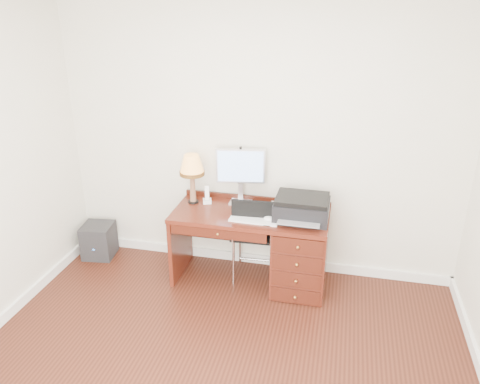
% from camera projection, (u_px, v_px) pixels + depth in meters
% --- Properties ---
extents(ground, '(4.00, 4.00, 0.00)m').
position_uv_depth(ground, '(212.00, 380.00, 3.53)').
color(ground, black).
rests_on(ground, ground).
extents(room_shell, '(4.00, 4.00, 4.00)m').
position_uv_depth(room_shell, '(232.00, 322.00, 4.08)').
color(room_shell, silver).
rests_on(room_shell, ground).
extents(desk, '(1.50, 0.67, 0.75)m').
position_uv_depth(desk, '(282.00, 247.00, 4.57)').
color(desk, '#541C11').
rests_on(desk, ground).
extents(monitor, '(0.49, 0.19, 0.56)m').
position_uv_depth(monitor, '(241.00, 169.00, 4.61)').
color(monitor, silver).
rests_on(monitor, desk).
extents(keyboard, '(0.46, 0.14, 0.02)m').
position_uv_depth(keyboard, '(254.00, 220.00, 4.33)').
color(keyboard, white).
rests_on(keyboard, desk).
extents(mouse_pad, '(0.23, 0.23, 0.05)m').
position_uv_depth(mouse_pad, '(269.00, 220.00, 4.34)').
color(mouse_pad, black).
rests_on(mouse_pad, desk).
extents(printer, '(0.51, 0.39, 0.22)m').
position_uv_depth(printer, '(302.00, 208.00, 4.35)').
color(printer, black).
rests_on(printer, desk).
extents(leg_lamp, '(0.25, 0.25, 0.51)m').
position_uv_depth(leg_lamp, '(192.00, 168.00, 4.59)').
color(leg_lamp, black).
rests_on(leg_lamp, desk).
extents(phone, '(0.11, 0.11, 0.18)m').
position_uv_depth(phone, '(207.00, 198.00, 4.71)').
color(phone, white).
rests_on(phone, desk).
extents(pen_cup, '(0.07, 0.07, 0.09)m').
position_uv_depth(pen_cup, '(295.00, 206.00, 4.54)').
color(pen_cup, black).
rests_on(pen_cup, desk).
extents(chair, '(0.46, 0.46, 0.93)m').
position_uv_depth(chair, '(254.00, 229.00, 4.59)').
color(chair, black).
rests_on(chair, ground).
extents(equipment_box, '(0.36, 0.36, 0.37)m').
position_uv_depth(equipment_box, '(99.00, 240.00, 5.17)').
color(equipment_box, black).
rests_on(equipment_box, ground).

